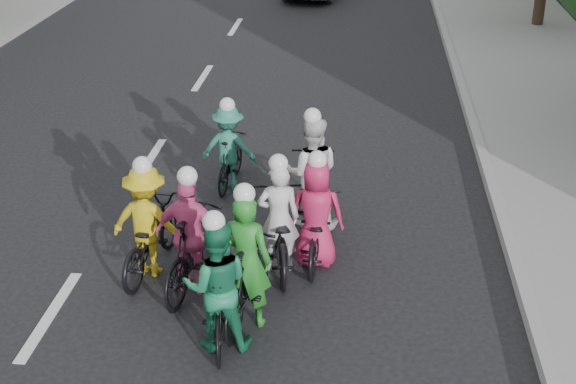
# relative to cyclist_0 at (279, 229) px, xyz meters

# --- Properties ---
(ground) EXTENTS (120.00, 120.00, 0.00)m
(ground) POSITION_rel_cyclist_0_xyz_m (-2.77, -1.51, -0.58)
(ground) COLOR black
(ground) RESTS_ON ground
(sidewalk_right) EXTENTS (4.00, 80.00, 0.15)m
(sidewalk_right) POSITION_rel_cyclist_0_xyz_m (5.23, 8.49, -0.50)
(sidewalk_right) COLOR gray
(sidewalk_right) RESTS_ON ground
(curb_right) EXTENTS (0.18, 80.00, 0.18)m
(curb_right) POSITION_rel_cyclist_0_xyz_m (3.28, 8.49, -0.49)
(curb_right) COLOR #999993
(curb_right) RESTS_ON ground
(cyclist_0) EXTENTS (0.97, 2.01, 1.73)m
(cyclist_0) POSITION_rel_cyclist_0_xyz_m (0.00, 0.00, 0.00)
(cyclist_0) COLOR black
(cyclist_0) RESTS_ON ground
(cyclist_1) EXTENTS (0.88, 1.66, 1.79)m
(cyclist_1) POSITION_rel_cyclist_0_xyz_m (-0.52, -1.86, 0.10)
(cyclist_1) COLOR black
(cyclist_1) RESTS_ON ground
(cyclist_2) EXTENTS (1.10, 1.95, 1.74)m
(cyclist_2) POSITION_rel_cyclist_0_xyz_m (-1.76, -0.29, 0.06)
(cyclist_2) COLOR black
(cyclist_2) RESTS_ON ground
(cyclist_3) EXTENTS (1.03, 1.94, 1.80)m
(cyclist_3) POSITION_rel_cyclist_0_xyz_m (-1.07, -0.69, 0.09)
(cyclist_3) COLOR black
(cyclist_3) RESTS_ON ground
(cyclist_4) EXTENTS (0.79, 1.72, 1.71)m
(cyclist_4) POSITION_rel_cyclist_0_xyz_m (0.50, 0.19, 0.02)
(cyclist_4) COLOR black
(cyclist_4) RESTS_ON ground
(cyclist_5) EXTENTS (0.79, 1.85, 1.91)m
(cyclist_5) POSITION_rel_cyclist_0_xyz_m (-0.25, -1.33, 0.09)
(cyclist_5) COLOR black
(cyclist_5) RESTS_ON ground
(cyclist_6) EXTENTS (0.88, 1.94, 1.90)m
(cyclist_6) POSITION_rel_cyclist_0_xyz_m (0.35, 1.33, 0.10)
(cyclist_6) COLOR black
(cyclist_6) RESTS_ON ground
(cyclist_7) EXTENTS (0.99, 1.54, 1.60)m
(cyclist_7) POSITION_rel_cyclist_0_xyz_m (-1.11, 2.52, 0.04)
(cyclist_7) COLOR black
(cyclist_7) RESTS_ON ground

